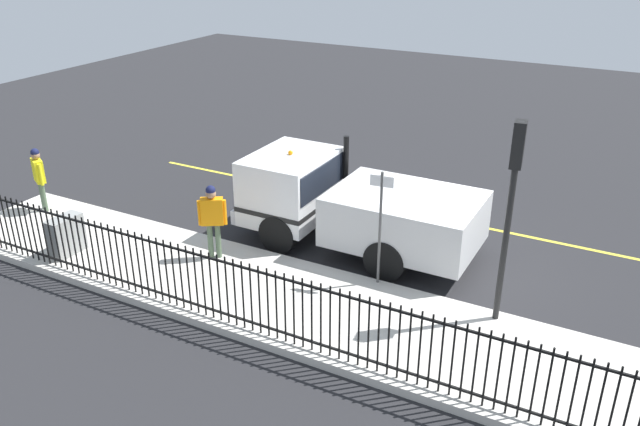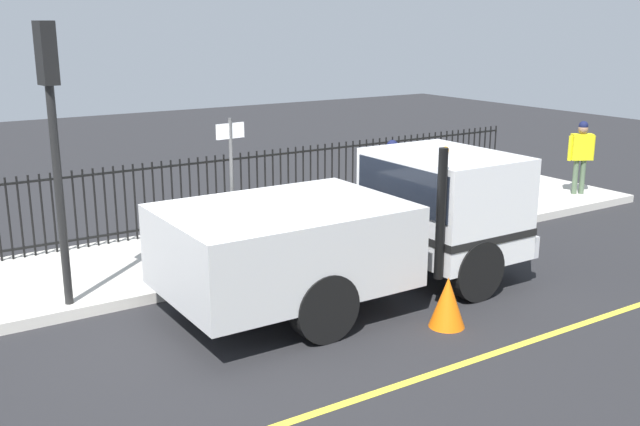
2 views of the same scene
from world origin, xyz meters
name	(u,v)px [view 2 (image 2 of 2)]	position (x,y,z in m)	size (l,w,h in m)	color
ground_plane	(228,332)	(0.00, 0.00, 0.00)	(50.45, 50.45, 0.00)	#232326
sidewalk_slab	(148,265)	(3.15, 0.00, 0.09)	(3.14, 22.93, 0.17)	beige
lane_marking	(327,409)	(-2.50, 0.00, 0.00)	(0.12, 20.64, 0.01)	yellow
work_truck	(373,221)	(0.12, -2.58, 1.19)	(2.46, 5.83, 2.44)	white
worker_standing	(392,175)	(2.41, -4.75, 1.27)	(0.46, 0.57, 1.79)	orange
pedestrian_distant	(581,150)	(2.41, -10.46, 1.24)	(0.43, 0.58, 1.75)	yellow
iron_fence	(121,204)	(4.48, 0.00, 0.90)	(0.04, 19.53, 1.45)	black
traffic_light_near	(51,108)	(1.85, 1.68, 3.03)	(0.32, 0.25, 4.02)	black
utility_cabinet	(457,176)	(3.90, -7.93, 0.63)	(0.84, 0.41, 0.92)	gray
traffic_cone	(448,302)	(-1.50, -2.68, 0.37)	(0.51, 0.51, 0.73)	orange
street_sign	(232,180)	(1.68, -0.94, 1.75)	(0.08, 0.50, 2.56)	#4C4C4C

